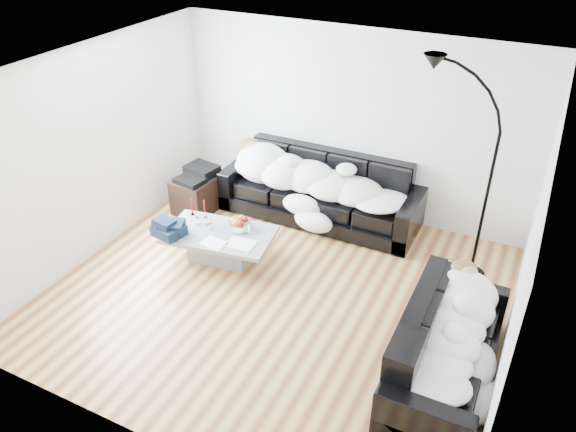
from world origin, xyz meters
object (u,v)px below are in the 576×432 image
at_px(wine_glass_b, 198,219).
at_px(candle_right, 204,208).
at_px(fruit_bowl, 240,223).
at_px(sofa_right, 448,345).
at_px(wine_glass_a, 206,219).
at_px(sofa_back, 320,189).
at_px(wine_glass_c, 211,224).
at_px(floor_lamp, 487,193).
at_px(candle_left, 192,207).
at_px(coffee_table, 220,246).
at_px(sleeper_right, 452,327).
at_px(shoes, 438,309).
at_px(av_cabinet, 200,193).
at_px(sleeper_back, 319,178).
at_px(stereo, 198,173).

xyz_separation_m(wine_glass_b, candle_right, (-0.04, 0.21, 0.03)).
bearing_deg(wine_glass_b, fruit_bowl, 16.41).
bearing_deg(sofa_right, wine_glass_a, 76.23).
xyz_separation_m(wine_glass_a, wine_glass_b, (-0.10, -0.04, -0.00)).
height_order(sofa_back, wine_glass_a, sofa_back).
bearing_deg(wine_glass_c, floor_lamp, 19.04).
relative_size(sofa_right, candle_left, 8.43).
relative_size(fruit_bowl, wine_glass_c, 1.79).
bearing_deg(coffee_table, sleeper_right, -13.19).
relative_size(candle_right, shoes, 0.55).
distance_m(wine_glass_b, floor_lamp, 3.49).
relative_size(wine_glass_c, shoes, 0.36).
bearing_deg(wine_glass_a, sofa_back, 55.33).
bearing_deg(candle_left, av_cabinet, 118.30).
distance_m(wine_glass_a, wine_glass_c, 0.14).
relative_size(sleeper_back, candle_right, 10.04).
xyz_separation_m(sleeper_back, candle_right, (-1.10, -1.18, -0.15)).
xyz_separation_m(sleeper_back, stereo, (-1.66, -0.50, -0.07)).
bearing_deg(fruit_bowl, shoes, -0.49).
bearing_deg(sleeper_back, sleeper_right, -43.35).
bearing_deg(shoes, wine_glass_b, -168.43).
distance_m(fruit_bowl, wine_glass_b, 0.55).
height_order(wine_glass_a, candle_right, candle_right).
relative_size(sleeper_back, fruit_bowl, 8.60).
xyz_separation_m(sleeper_right, stereo, (-3.93, 1.64, -0.04)).
bearing_deg(av_cabinet, stereo, 0.00).
bearing_deg(wine_glass_c, sleeper_right, -12.98).
height_order(sleeper_right, shoes, sleeper_right).
bearing_deg(wine_glass_c, sofa_back, 60.20).
height_order(sofa_right, shoes, sofa_right).
xyz_separation_m(sleeper_back, wine_glass_c, (-0.84, -1.42, -0.19)).
distance_m(candle_right, stereo, 0.89).
bearing_deg(candle_left, sleeper_right, -14.48).
distance_m(wine_glass_c, candle_right, 0.35).
relative_size(sofa_back, wine_glass_b, 16.57).
xyz_separation_m(wine_glass_b, shoes, (3.07, 0.13, -0.42)).
height_order(sleeper_back, candle_right, sleeper_back).
bearing_deg(floor_lamp, candle_left, -142.58).
xyz_separation_m(candle_left, av_cabinet, (-0.39, 0.73, -0.25)).
bearing_deg(av_cabinet, sleeper_right, -18.43).
bearing_deg(coffee_table, wine_glass_c, 172.20).
height_order(candle_left, shoes, candle_left).
bearing_deg(sofa_back, floor_lamp, -10.86).
xyz_separation_m(wine_glass_c, candle_left, (-0.42, 0.20, 0.04)).
height_order(sofa_right, candle_left, sofa_right).
relative_size(sofa_right, candle_right, 8.35).
distance_m(sofa_right, av_cabinet, 4.26).
relative_size(fruit_bowl, candle_right, 1.17).
distance_m(candle_left, candle_right, 0.17).
relative_size(coffee_table, candle_right, 5.68).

